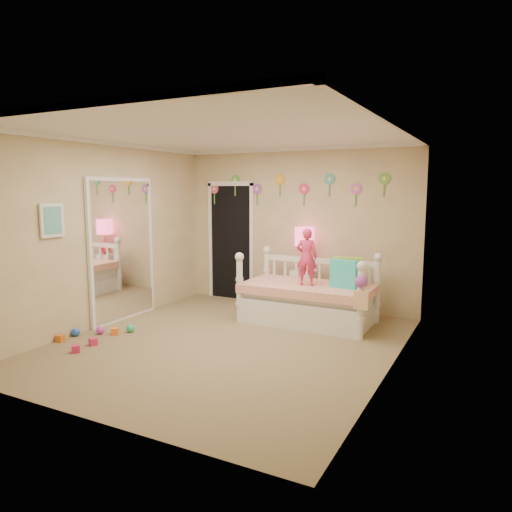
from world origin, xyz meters
The scene contains 18 objects.
floor centered at (0.00, 0.00, 0.00)m, with size 4.00×4.50×0.01m, color #7F684C.
ceiling centered at (0.00, 0.00, 2.60)m, with size 4.00×4.50×0.01m, color white.
back_wall centered at (0.00, 2.25, 1.30)m, with size 4.00×0.01×2.60m, color tan.
left_wall centered at (-2.00, 0.00, 1.30)m, with size 0.01×4.50×2.60m, color tan.
right_wall centered at (2.00, 0.00, 1.30)m, with size 0.01×4.50×2.60m, color tan.
crown_molding centered at (0.00, 0.00, 2.57)m, with size 4.00×4.50×0.06m, color white, non-canonical shape.
daybed centered at (0.54, 1.39, 0.51)m, with size 1.89×1.02×1.03m, color white, non-canonical shape.
pillow_turquoise centered at (1.09, 1.36, 0.77)m, with size 0.39×0.14×0.39m, color #2ACBD3.
pillow_lime centered at (1.08, 1.56, 0.77)m, with size 0.42×0.16×0.40m, color #A4CD3E.
child centered at (0.55, 1.29, 0.98)m, with size 0.30×0.20×0.82m, color #EA3562.
nightstand centered at (0.21, 2.07, 0.32)m, with size 0.39×0.29×0.64m, color white.
table_lamp centered at (0.21, 2.07, 1.10)m, with size 0.31×0.31×0.69m.
closet_doorway centered at (-1.25, 2.23, 1.03)m, with size 0.90×0.04×2.07m, color black.
flower_decals centered at (-0.09, 2.24, 1.94)m, with size 3.40×0.02×0.50m, color #B2668C, non-canonical shape.
mirror_closet centered at (-1.96, 0.30, 1.05)m, with size 0.07×1.30×2.10m, color white.
wall_picture centered at (-1.97, -0.90, 1.55)m, with size 0.05×0.34×0.42m, color white.
hanging_bag centered at (1.45, 0.87, 0.62)m, with size 0.20×0.16×0.36m, color beige, non-canonical shape.
toy_scatter centered at (-1.75, -0.76, 0.06)m, with size 0.80×1.30×0.11m, color #996666, non-canonical shape.
Camera 1 is at (2.97, -4.96, 1.93)m, focal length 33.34 mm.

